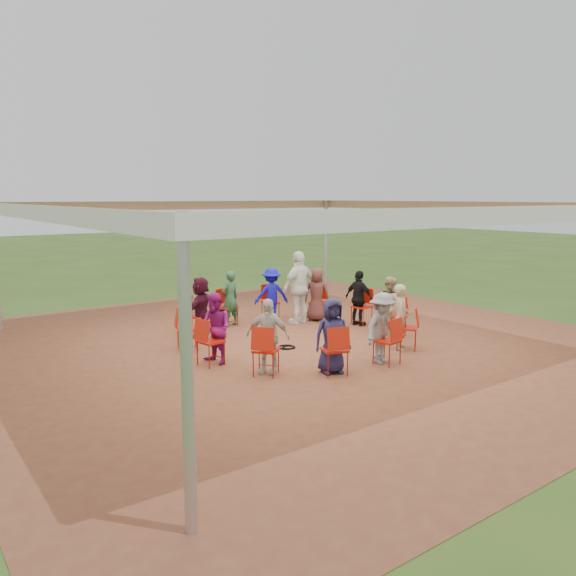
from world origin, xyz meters
TOP-DOWN VIEW (x-y plane):
  - ground at (0.00, 0.00)m, footprint 80.00×80.00m
  - dirt_patch at (0.00, 0.00)m, footprint 13.00×13.00m
  - tent at (0.00, 0.00)m, footprint 10.33×10.33m
  - chair_0 at (2.19, -0.81)m, footprint 0.56×0.55m
  - chair_1 at (2.30, 0.39)m, footprint 0.50×0.49m
  - chair_2 at (1.80, 1.49)m, footprint 0.61×0.60m
  - chair_3 at (0.81, 2.19)m, footprint 0.55×0.56m
  - chair_4 at (-0.39, 2.30)m, footprint 0.49×0.50m
  - chair_5 at (-1.49, 1.80)m, footprint 0.60×0.61m
  - chair_6 at (-2.19, 0.81)m, footprint 0.56×0.55m
  - chair_7 at (-2.30, -0.39)m, footprint 0.50×0.49m
  - chair_8 at (-1.80, -1.49)m, footprint 0.61×0.60m
  - chair_9 at (-0.81, -2.19)m, footprint 0.55×0.56m
  - chair_10 at (0.39, -2.30)m, footprint 0.49×0.50m
  - chair_11 at (1.49, -1.80)m, footprint 0.60×0.61m
  - person_seated_0 at (2.08, -0.77)m, footprint 0.58×0.75m
  - person_seated_1 at (2.18, 0.37)m, footprint 0.53×0.85m
  - person_seated_2 at (1.71, 1.41)m, footprint 0.71×0.74m
  - person_seated_3 at (0.77, 2.08)m, footprint 0.97×0.71m
  - person_seated_4 at (-0.37, 2.18)m, footprint 0.54×0.40m
  - person_seated_5 at (-1.41, 1.71)m, footprint 1.26×1.16m
  - person_seated_6 at (-2.18, -0.37)m, footprint 0.48×0.71m
  - person_seated_7 at (-1.71, -1.41)m, footprint 0.82×0.87m
  - person_seated_8 at (-0.77, -2.08)m, footprint 0.75×0.58m
  - person_seated_9 at (0.37, -2.18)m, footprint 0.93×0.57m
  - person_seated_10 at (1.41, -1.71)m, footprint 0.59×0.56m
  - standing_person at (1.16, 1.42)m, footprint 1.12×0.67m
  - cable_coil at (-0.45, -0.28)m, footprint 0.36×0.36m
  - laptop at (1.93, -0.71)m, footprint 0.36×0.40m

SIDE VIEW (x-z plane):
  - ground at x=0.00m, z-range 0.00..0.00m
  - dirt_patch at x=0.00m, z-range 0.01..0.01m
  - cable_coil at x=-0.45m, z-range 0.01..0.04m
  - chair_0 at x=2.19m, z-range 0.00..0.90m
  - chair_1 at x=2.30m, z-range 0.00..0.90m
  - chair_2 at x=1.80m, z-range 0.00..0.90m
  - chair_3 at x=0.81m, z-range 0.00..0.90m
  - chair_4 at x=-0.39m, z-range 0.00..0.90m
  - chair_5 at x=-1.49m, z-range 0.00..0.90m
  - chair_6 at x=-2.19m, z-range 0.00..0.90m
  - chair_7 at x=-2.30m, z-range 0.00..0.90m
  - chair_8 at x=-1.80m, z-range 0.00..0.90m
  - chair_9 at x=-0.81m, z-range 0.00..0.90m
  - chair_10 at x=0.39m, z-range 0.00..0.90m
  - chair_11 at x=1.49m, z-range 0.00..0.90m
  - laptop at x=1.93m, z-range 0.53..0.75m
  - person_seated_0 at x=2.08m, z-range 0.01..1.36m
  - person_seated_1 at x=2.18m, z-range 0.01..1.36m
  - person_seated_2 at x=1.71m, z-range 0.01..1.36m
  - person_seated_3 at x=0.77m, z-range 0.01..1.36m
  - person_seated_4 at x=-0.37m, z-range 0.01..1.36m
  - person_seated_5 at x=-1.41m, z-range 0.01..1.36m
  - person_seated_6 at x=-2.18m, z-range 0.01..1.36m
  - person_seated_7 at x=-1.71m, z-range 0.01..1.36m
  - person_seated_8 at x=-0.77m, z-range 0.01..1.36m
  - person_seated_9 at x=0.37m, z-range 0.01..1.36m
  - person_seated_10 at x=1.41m, z-range 0.01..1.36m
  - standing_person at x=1.16m, z-range 0.01..1.81m
  - tent at x=0.00m, z-range 0.87..3.87m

